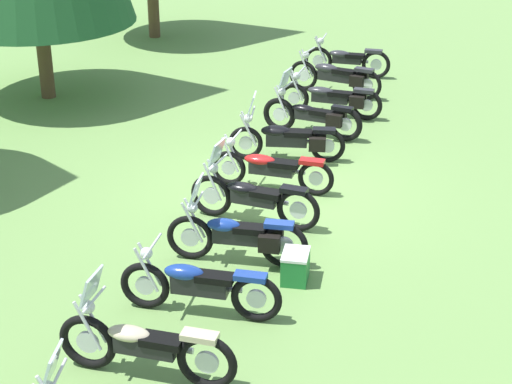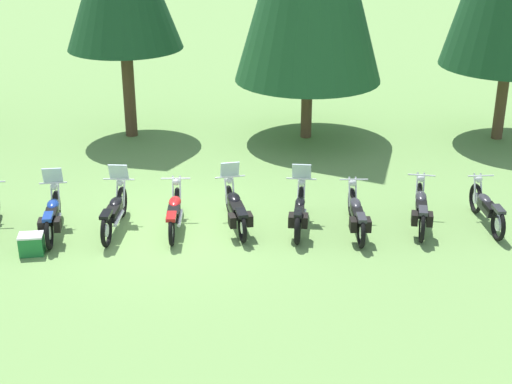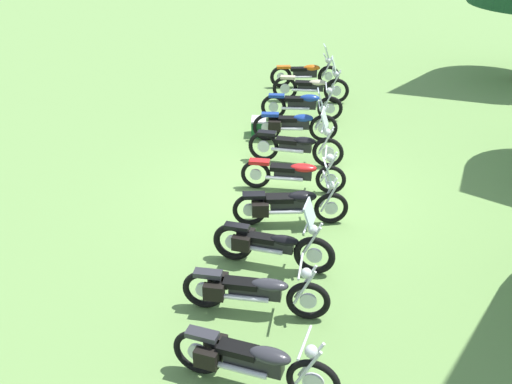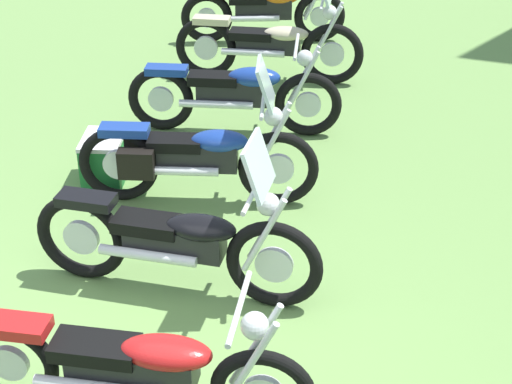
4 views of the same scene
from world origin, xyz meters
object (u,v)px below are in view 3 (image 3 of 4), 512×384
at_px(motorcycle_0, 306,73).
at_px(motorcycle_9, 251,360).
at_px(motorcycle_3, 294,124).
at_px(motorcycle_5, 294,173).
at_px(motorcycle_2, 303,104).
at_px(motorcycle_7, 271,244).
at_px(motorcycle_1, 312,87).
at_px(motorcycle_6, 289,203).
at_px(picnic_cooler, 259,127).
at_px(motorcycle_4, 297,145).
at_px(motorcycle_8, 252,290).

xyz_separation_m(motorcycle_0, motorcycle_9, (12.63, 1.46, 0.01)).
bearing_deg(motorcycle_3, motorcycle_5, -90.96).
relative_size(motorcycle_2, motorcycle_7, 1.03).
xyz_separation_m(motorcycle_3, motorcycle_5, (2.67, 0.51, -0.05)).
height_order(motorcycle_0, motorcycle_1, motorcycle_1).
xyz_separation_m(motorcycle_6, motorcycle_7, (1.45, -0.03, -0.02)).
relative_size(motorcycle_1, motorcycle_6, 1.04).
distance_m(motorcycle_3, picnic_cooler, 1.02).
distance_m(motorcycle_1, picnic_cooler, 3.02).
relative_size(motorcycle_0, motorcycle_4, 0.95).
xyz_separation_m(motorcycle_1, motorcycle_2, (1.52, -0.00, -0.02)).
xyz_separation_m(motorcycle_0, motorcycle_3, (4.36, 0.46, 0.02)).
distance_m(motorcycle_6, motorcycle_8, 2.75).
bearing_deg(motorcycle_5, motorcycle_3, 95.23).
xyz_separation_m(motorcycle_2, motorcycle_7, (7.01, 0.71, -0.01)).
bearing_deg(motorcycle_1, motorcycle_4, -91.81).
xyz_separation_m(motorcycle_4, motorcycle_9, (6.94, 0.69, -0.01)).
height_order(motorcycle_3, motorcycle_7, same).
height_order(motorcycle_8, motorcycle_9, motorcycle_9).
xyz_separation_m(motorcycle_4, motorcycle_5, (1.34, 0.19, -0.04)).
distance_m(motorcycle_3, motorcycle_4, 1.37).
xyz_separation_m(motorcycle_2, motorcycle_4, (2.84, 0.37, 0.02)).
bearing_deg(motorcycle_3, motorcycle_6, -92.10).
xyz_separation_m(motorcycle_5, motorcycle_8, (4.13, 0.14, 0.00)).
distance_m(motorcycle_1, motorcycle_3, 3.02).
xyz_separation_m(motorcycle_1, motorcycle_3, (3.02, 0.05, 0.00)).
height_order(motorcycle_1, motorcycle_7, motorcycle_1).
distance_m(motorcycle_4, motorcycle_6, 2.74).
bearing_deg(motorcycle_4, motorcycle_3, 102.25).
relative_size(motorcycle_1, motorcycle_2, 1.01).
bearing_deg(motorcycle_3, motorcycle_0, 84.26).
distance_m(motorcycle_6, motorcycle_9, 4.23).
height_order(motorcycle_5, motorcycle_9, motorcycle_9).
bearing_deg(motorcycle_8, motorcycle_3, 90.66).
height_order(motorcycle_6, picnic_cooler, motorcycle_6).
distance_m(motorcycle_1, motorcycle_5, 5.72).
bearing_deg(motorcycle_5, picnic_cooler, 112.16).
xyz_separation_m(motorcycle_6, motorcycle_8, (2.75, -0.04, -0.04)).
xyz_separation_m(motorcycle_5, motorcycle_9, (5.60, 0.50, 0.03)).
xyz_separation_m(motorcycle_0, picnic_cooler, (4.21, -0.52, -0.23)).
bearing_deg(motorcycle_9, motorcycle_6, 99.15).
xyz_separation_m(motorcycle_0, motorcycle_6, (8.42, 1.14, 0.01)).
bearing_deg(picnic_cooler, motorcycle_9, 13.23).
xyz_separation_m(motorcycle_5, motorcycle_7, (2.84, 0.15, 0.02)).
bearing_deg(motorcycle_4, motorcycle_8, -87.62).
bearing_deg(motorcycle_6, motorcycle_4, 81.27).
xyz_separation_m(motorcycle_5, picnic_cooler, (-2.83, -1.48, -0.20)).
relative_size(motorcycle_2, motorcycle_4, 0.99).
bearing_deg(motorcycle_8, motorcycle_2, 90.05).
height_order(motorcycle_2, picnic_cooler, motorcycle_2).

